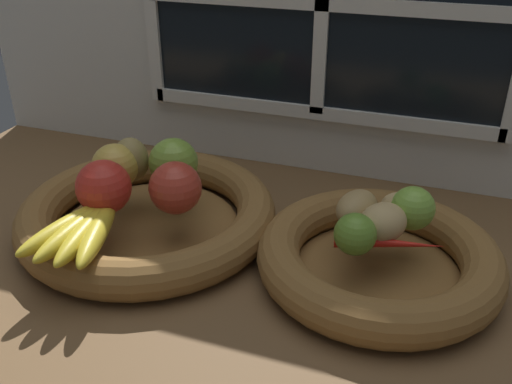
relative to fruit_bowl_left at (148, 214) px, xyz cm
name	(u,v)px	position (x,y,z in cm)	size (l,w,h in cm)	color
ground_plane	(268,256)	(19.46, 1.21, -4.29)	(140.00, 90.00, 3.00)	brown
back_wall	(325,20)	(19.46, 30.98, 25.09)	(140.00, 4.60, 55.00)	silver
fruit_bowl_left	(148,214)	(0.00, 0.00, 0.00)	(39.94, 39.94, 5.96)	brown
fruit_bowl_right	(378,258)	(35.78, 0.00, 0.01)	(33.64, 33.64, 5.96)	brown
apple_red_front	(104,187)	(-3.21, -5.88, 7.16)	(7.98, 7.98, 7.98)	red
apple_red_right	(175,188)	(6.43, -2.37, 7.01)	(7.69, 7.69, 7.69)	#B73828
apple_golden_left	(115,166)	(-5.78, 1.31, 6.80)	(7.26, 7.26, 7.26)	gold
apple_green_back	(174,163)	(2.38, 5.11, 7.05)	(7.77, 7.77, 7.77)	#7AA338
pear_brown	(131,160)	(-4.72, 4.24, 6.81)	(6.19, 5.65, 7.28)	olive
banana_bunch_front	(83,229)	(-2.21, -13.02, 4.62)	(11.78, 18.05, 2.90)	gold
potato_large	(383,222)	(35.78, 0.00, 5.76)	(6.99, 5.79, 5.18)	tan
potato_oblong	(357,208)	(31.73, 3.15, 5.51)	(7.60, 5.19, 4.68)	#A38451
potato_back	(404,209)	(38.03, 4.95, 5.53)	(6.68, 4.60, 4.73)	tan
lime_near	(355,234)	(32.87, -4.36, 5.94)	(5.53, 5.53, 5.53)	olive
lime_far	(413,208)	(39.17, 4.36, 6.22)	(6.11, 6.11, 6.11)	#7AAD3D
chili_pepper	(389,243)	(37.08, -2.35, 4.25)	(2.16, 2.16, 14.19)	red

